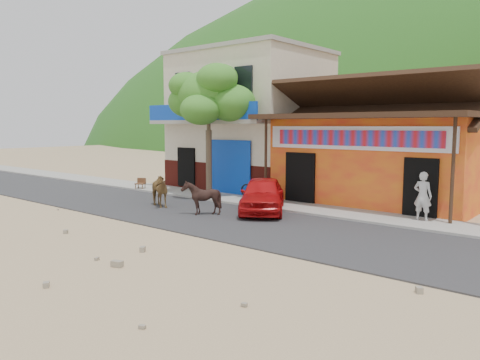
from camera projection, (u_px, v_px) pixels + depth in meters
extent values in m
plane|color=#9E825B|center=(187.00, 235.00, 14.25)|extent=(120.00, 120.00, 0.00)
cube|color=#28282B|center=(240.00, 222.00, 16.15)|extent=(60.00, 5.00, 0.04)
cube|color=gray|center=(295.00, 207.00, 18.81)|extent=(60.00, 2.00, 0.12)
cube|color=orange|center=(385.00, 161.00, 20.39)|extent=(8.00, 6.00, 3.60)
cube|color=beige|center=(251.00, 122.00, 24.97)|extent=(7.00, 6.00, 7.00)
imported|color=olive|center=(157.00, 190.00, 19.00)|extent=(1.74, 1.19, 1.34)
imported|color=black|center=(201.00, 198.00, 17.24)|extent=(1.22, 1.10, 1.28)
imported|color=#B60D0F|center=(263.00, 195.00, 17.82)|extent=(3.49, 4.16, 1.34)
imported|color=black|center=(258.00, 188.00, 20.63)|extent=(1.85, 0.81, 0.94)
imported|color=silver|center=(423.00, 196.00, 15.82)|extent=(0.62, 0.42, 1.67)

